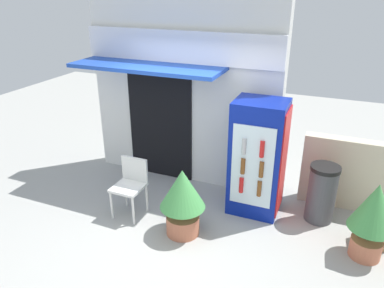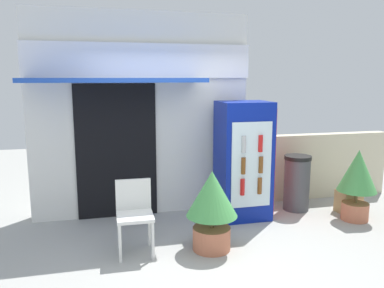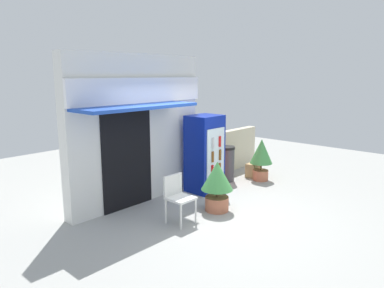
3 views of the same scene
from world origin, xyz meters
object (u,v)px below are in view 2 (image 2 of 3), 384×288
(potted_plant_curbside, at_px, (357,178))
(trash_bin, at_px, (297,183))
(plastic_chair, at_px, (134,210))
(potted_plant_near_shop, at_px, (212,204))
(cardboard_box, at_px, (349,201))
(drink_cooler, at_px, (244,160))

(potted_plant_curbside, bearing_deg, trash_bin, 135.06)
(plastic_chair, bearing_deg, potted_plant_curbside, 4.61)
(potted_plant_near_shop, bearing_deg, cardboard_box, 16.91)
(potted_plant_near_shop, xyz_separation_m, cardboard_box, (2.50, 0.76, -0.41))
(plastic_chair, relative_size, cardboard_box, 2.43)
(potted_plant_curbside, xyz_separation_m, trash_bin, (-0.63, 0.63, -0.21))
(potted_plant_curbside, distance_m, trash_bin, 0.92)
(drink_cooler, relative_size, plastic_chair, 2.01)
(potted_plant_curbside, bearing_deg, potted_plant_near_shop, -169.30)
(drink_cooler, distance_m, cardboard_box, 1.86)
(plastic_chair, bearing_deg, cardboard_box, 9.54)
(drink_cooler, relative_size, cardboard_box, 4.88)
(potted_plant_near_shop, relative_size, potted_plant_curbside, 0.93)
(drink_cooler, bearing_deg, potted_plant_near_shop, -128.82)
(potted_plant_curbside, bearing_deg, plastic_chair, -175.39)
(drink_cooler, bearing_deg, cardboard_box, -7.64)
(potted_plant_curbside, relative_size, cardboard_box, 2.96)
(drink_cooler, xyz_separation_m, potted_plant_near_shop, (-0.79, -0.99, -0.29))
(cardboard_box, bearing_deg, potted_plant_near_shop, -163.09)
(drink_cooler, relative_size, potted_plant_near_shop, 1.77)
(trash_bin, bearing_deg, drink_cooler, -174.34)
(drink_cooler, distance_m, plastic_chair, 1.94)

